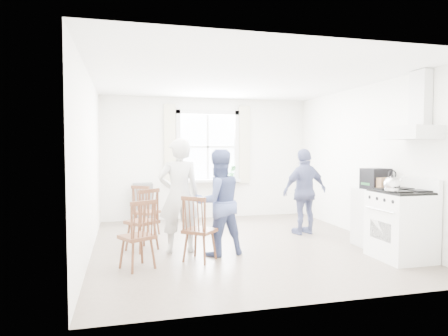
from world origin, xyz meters
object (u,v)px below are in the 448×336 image
at_px(windsor_chair_a, 146,213).
at_px(person_right, 305,191).
at_px(stereo_stack, 376,179).
at_px(gas_stove, 401,224).
at_px(low_cabinet, 374,218).
at_px(windsor_chair_c, 141,227).
at_px(person_left, 179,196).
at_px(person_mid, 218,202).
at_px(windsor_chair_b, 196,222).

height_order(windsor_chair_a, person_right, person_right).
relative_size(stereo_stack, windsor_chair_a, 0.42).
bearing_deg(person_right, gas_stove, 96.71).
distance_m(low_cabinet, windsor_chair_c, 3.58).
distance_m(gas_stove, person_left, 3.14).
distance_m(gas_stove, person_mid, 2.55).
distance_m(stereo_stack, person_mid, 2.47).
xyz_separation_m(gas_stove, low_cabinet, (0.07, 0.70, -0.03)).
height_order(low_cabinet, windsor_chair_a, windsor_chair_a).
xyz_separation_m(windsor_chair_a, windsor_chair_c, (-0.12, -0.92, -0.03)).
height_order(low_cabinet, person_mid, person_mid).
distance_m(low_cabinet, stereo_stack, 0.61).
bearing_deg(gas_stove, person_right, 107.70).
bearing_deg(windsor_chair_b, low_cabinet, 3.31).
distance_m(person_mid, person_right, 2.05).
bearing_deg(person_mid, person_right, -162.81).
distance_m(low_cabinet, person_mid, 2.48).
relative_size(windsor_chair_b, person_right, 0.59).
bearing_deg(windsor_chair_a, stereo_stack, -10.17).
xyz_separation_m(windsor_chair_b, windsor_chair_c, (-0.73, -0.16, -0.00)).
xyz_separation_m(windsor_chair_a, person_left, (0.46, -0.17, 0.26)).
bearing_deg(person_mid, windsor_chair_c, 12.66).
distance_m(windsor_chair_b, windsor_chair_c, 0.75).
height_order(person_mid, person_right, person_right).
height_order(windsor_chair_c, person_right, person_right).
distance_m(gas_stove, low_cabinet, 0.70).
relative_size(gas_stove, windsor_chair_c, 1.25).
distance_m(windsor_chair_c, person_mid, 1.22).
bearing_deg(windsor_chair_a, windsor_chair_b, -50.88).
relative_size(windsor_chair_a, windsor_chair_c, 1.05).
bearing_deg(person_right, low_cabinet, 109.30).
distance_m(gas_stove, person_right, 1.91).
xyz_separation_m(stereo_stack, windsor_chair_c, (-3.55, -0.30, -0.51)).
xyz_separation_m(windsor_chair_b, person_mid, (0.38, 0.31, 0.21)).
bearing_deg(windsor_chair_a, low_cabinet, -9.70).
bearing_deg(person_mid, stereo_stack, 165.19).
height_order(gas_stove, low_cabinet, gas_stove).
distance_m(stereo_stack, person_left, 3.01).
bearing_deg(gas_stove, windsor_chair_a, 159.10).
bearing_deg(windsor_chair_b, stereo_stack, 2.77).
height_order(windsor_chair_b, person_right, person_right).
relative_size(windsor_chair_c, person_right, 0.59).
bearing_deg(person_left, person_right, -165.14).
height_order(stereo_stack, person_mid, person_mid).
bearing_deg(gas_stove, person_left, 158.99).
xyz_separation_m(windsor_chair_a, person_right, (2.80, 0.52, 0.19)).
bearing_deg(person_mid, person_left, -37.70).
bearing_deg(windsor_chair_b, person_right, 30.13).
height_order(windsor_chair_b, person_left, person_left).
relative_size(windsor_chair_b, person_mid, 0.60).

